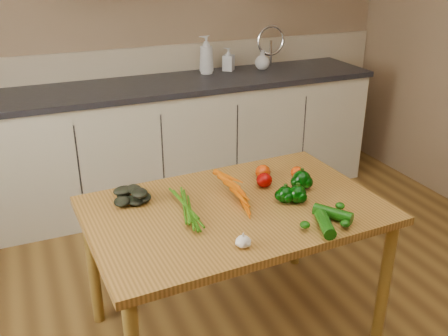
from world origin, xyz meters
TOP-DOWN VIEW (x-y plane):
  - room at (0.00, 0.17)m, footprint 4.04×5.04m
  - counter_run at (0.21, 2.19)m, footprint 2.84×0.64m
  - table at (-0.10, 0.63)m, footprint 1.35×0.90m
  - soap_bottle_a at (0.42, 2.32)m, footprint 0.11×0.11m
  - soap_bottle_b at (0.61, 2.34)m, footprint 0.11×0.11m
  - soap_bottle_c at (0.87, 2.29)m, footprint 0.15×0.15m
  - carrot_bunch at (-0.15, 0.68)m, footprint 0.25×0.20m
  - leafy_greens at (-0.51, 0.86)m, footprint 0.19×0.17m
  - garlic_bulb at (-0.21, 0.32)m, footprint 0.06×0.06m
  - pepper_a at (0.12, 0.58)m, footprint 0.08×0.08m
  - pepper_b at (0.26, 0.67)m, footprint 0.09×0.09m
  - pepper_c at (0.17, 0.56)m, footprint 0.08×0.08m
  - tomato_a at (0.11, 0.76)m, footprint 0.08×0.08m
  - tomato_b at (0.15, 0.85)m, footprint 0.08×0.08m
  - tomato_c at (0.31, 0.79)m, footprint 0.07×0.07m
  - zucchini_a at (0.24, 0.37)m, footprint 0.14×0.17m
  - zucchini_b at (0.16, 0.30)m, footprint 0.11×0.18m

SIDE VIEW (x-z plane):
  - counter_run at x=0.21m, z-range -0.11..1.03m
  - table at x=-0.10m, z-range 0.27..0.98m
  - garlic_bulb at x=-0.21m, z-range 0.71..0.75m
  - zucchini_a at x=0.24m, z-range 0.71..0.76m
  - zucchini_b at x=0.16m, z-range 0.71..0.76m
  - tomato_c at x=0.31m, z-range 0.71..0.77m
  - carrot_bunch at x=-0.15m, z-range 0.71..0.77m
  - tomato_b at x=0.15m, z-range 0.71..0.78m
  - tomato_a at x=0.11m, z-range 0.71..0.78m
  - pepper_a at x=0.12m, z-range 0.71..0.78m
  - pepper_c at x=0.17m, z-range 0.71..0.79m
  - pepper_b at x=0.26m, z-range 0.71..0.80m
  - leafy_greens at x=-0.51m, z-range 0.71..0.80m
  - soap_bottle_c at x=0.87m, z-range 0.90..1.05m
  - soap_bottle_b at x=0.61m, z-range 0.90..1.07m
  - soap_bottle_a at x=0.42m, z-range 0.90..1.18m
  - room at x=0.00m, z-range -0.07..2.57m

